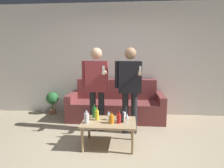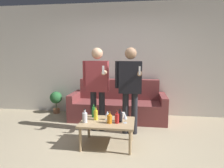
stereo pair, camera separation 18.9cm
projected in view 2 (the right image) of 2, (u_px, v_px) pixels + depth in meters
The scene contains 16 objects.
ground_plane at pixel (106, 156), 2.92m from camera, with size 16.00×16.00×0.00m, color tan.
wall_back at pixel (121, 60), 4.88m from camera, with size 8.00×0.06×2.70m.
couch at pixel (118, 105), 4.60m from camera, with size 2.14×0.82×0.90m.
coffee_table at pixel (107, 124), 3.22m from camera, with size 0.86×0.61×0.41m.
bottle_orange at pixel (110, 119), 3.12m from camera, with size 0.08×0.08×0.18m.
bottle_green at pixel (117, 118), 3.12m from camera, with size 0.07×0.07×0.20m.
bottle_dark at pixel (85, 117), 3.15m from camera, with size 0.08×0.08×0.22m.
bottle_yellow at pixel (96, 115), 3.28m from camera, with size 0.07×0.07×0.22m.
bottle_red at pixel (94, 112), 3.42m from camera, with size 0.06×0.06×0.24m.
bottle_clear at pixel (120, 117), 3.20m from camera, with size 0.07×0.07×0.20m.
wine_glass_near at pixel (107, 114), 3.28m from camera, with size 0.08×0.08×0.15m.
wine_glass_far at pixel (125, 116), 3.12m from camera, with size 0.06×0.06×0.16m.
cup_on_table at pixel (123, 115), 3.37m from camera, with size 0.07×0.07×0.10m.
person_standing_left at pixel (97, 83), 3.81m from camera, with size 0.50×0.42×1.60m.
person_standing_right at pixel (130, 84), 3.64m from camera, with size 0.49×0.42×1.60m.
potted_plant at pixel (56, 99), 5.03m from camera, with size 0.30×0.30×0.55m.
Camera 2 is at (0.47, -2.69, 1.47)m, focal length 32.00 mm.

